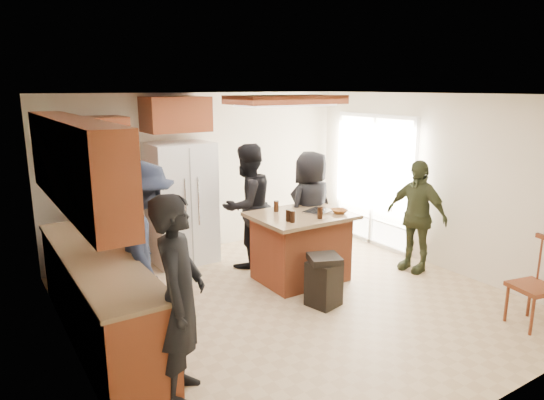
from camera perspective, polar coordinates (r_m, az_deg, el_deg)
room_shell at (r=9.91m, az=17.92°, el=2.55°), size 8.00×5.20×5.00m
person_front_left at (r=4.13m, az=-10.88°, el=-11.35°), size 0.74×0.80×1.77m
person_behind_left at (r=7.02m, az=-2.92°, el=-0.70°), size 0.99×0.75×1.80m
person_behind_right at (r=7.08m, az=4.58°, el=-1.07°), size 0.92×0.69×1.69m
person_side_right at (r=7.17m, az=16.58°, el=-1.80°), size 0.63×1.00×1.60m
person_counter at (r=5.37m, az=-14.73°, el=-5.33°), size 0.82×1.28×1.83m
left_cabinetry at (r=5.24m, az=-20.57°, el=-5.79°), size 0.64×3.00×2.30m
back_wall_units at (r=7.05m, az=-16.89°, el=2.77°), size 1.80×0.60×2.45m
refrigerator at (r=7.32m, az=-10.59°, el=-0.35°), size 0.90×0.76×1.80m
kitchen_island at (r=6.62m, az=3.40°, el=-5.44°), size 1.28×1.03×0.93m
island_items at (r=6.49m, az=5.14°, el=-1.26°), size 0.97×0.74×0.15m
trash_bin at (r=5.93m, az=6.12°, el=-9.37°), size 0.47×0.47×0.63m
spindle_chair at (r=6.09m, az=28.52°, el=-8.96°), size 0.50×0.50×0.99m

